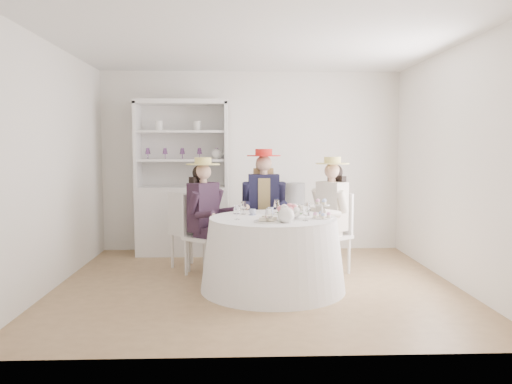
{
  "coord_description": "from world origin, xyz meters",
  "views": [
    {
      "loc": [
        -0.21,
        -5.59,
        1.55
      ],
      "look_at": [
        0.0,
        0.1,
        1.05
      ],
      "focal_mm": 35.0,
      "sensor_mm": 36.0,
      "label": 1
    }
  ],
  "objects": [
    {
      "name": "ground",
      "position": [
        0.0,
        0.0,
        0.0
      ],
      "size": [
        4.5,
        4.5,
        0.0
      ],
      "primitive_type": "plane",
      "color": "olive",
      "rests_on": "ground"
    },
    {
      "name": "flower_arrangement",
      "position": [
        0.35,
        -0.31,
        0.9
      ],
      "size": [
        0.21,
        0.21,
        0.08
      ],
      "rotation": [
        0.0,
        0.0,
        -0.22
      ],
      "color": "#DF6F7B",
      "rests_on": "tea_table"
    },
    {
      "name": "wall_left",
      "position": [
        -2.25,
        0.0,
        1.35
      ],
      "size": [
        0.0,
        4.5,
        4.5
      ],
      "primitive_type": "plane",
      "rotation": [
        1.57,
        0.0,
        1.57
      ],
      "color": "white",
      "rests_on": "ground"
    },
    {
      "name": "wall_right",
      "position": [
        2.25,
        0.0,
        1.35
      ],
      "size": [
        0.0,
        4.5,
        4.5
      ],
      "primitive_type": "plane",
      "rotation": [
        1.57,
        0.0,
        -1.57
      ],
      "color": "white",
      "rests_on": "ground"
    },
    {
      "name": "spare_chair",
      "position": [
        -0.88,
        0.78,
        0.53
      ],
      "size": [
        0.58,
        0.58,
        0.99
      ],
      "rotation": [
        0.0,
        0.0,
        2.37
      ],
      "color": "silver",
      "rests_on": "ground"
    },
    {
      "name": "guest_left",
      "position": [
        -0.61,
        0.45,
        0.81
      ],
      "size": [
        0.62,
        0.6,
        1.44
      ],
      "rotation": [
        0.0,
        0.0,
        0.89
      ],
      "color": "silver",
      "rests_on": "ground"
    },
    {
      "name": "stemware_set",
      "position": [
        0.17,
        -0.2,
        0.87
      ],
      "size": [
        0.87,
        0.91,
        0.15
      ],
      "color": "white",
      "rests_on": "tea_table"
    },
    {
      "name": "teacup_c",
      "position": [
        0.38,
        0.0,
        0.83
      ],
      "size": [
        0.09,
        0.09,
        0.06
      ],
      "primitive_type": "imported",
      "rotation": [
        0.0,
        0.0,
        0.24
      ],
      "color": "white",
      "rests_on": "tea_table"
    },
    {
      "name": "teacup_b",
      "position": [
        0.17,
        0.08,
        0.83
      ],
      "size": [
        0.09,
        0.09,
        0.07
      ],
      "primitive_type": "imported",
      "rotation": [
        0.0,
        0.0,
        -0.32
      ],
      "color": "white",
      "rests_on": "tea_table"
    },
    {
      "name": "hutch",
      "position": [
        -1.01,
        1.71,
        0.8
      ],
      "size": [
        1.44,
        0.79,
        2.24
      ],
      "rotation": [
        0.0,
        0.0,
        0.23
      ],
      "color": "silver",
      "rests_on": "ground"
    },
    {
      "name": "tea_table",
      "position": [
        0.17,
        -0.2,
        0.4
      ],
      "size": [
        1.59,
        1.59,
        0.8
      ],
      "rotation": [
        0.0,
        0.0,
        -0.43
      ],
      "color": "white",
      "rests_on": "ground"
    },
    {
      "name": "wall_back",
      "position": [
        0.0,
        2.0,
        1.35
      ],
      "size": [
        4.5,
        0.0,
        4.5
      ],
      "primitive_type": "plane",
      "rotation": [
        1.57,
        0.0,
        0.0
      ],
      "color": "white",
      "rests_on": "ground"
    },
    {
      "name": "wall_front",
      "position": [
        0.0,
        -2.0,
        1.35
      ],
      "size": [
        4.5,
        0.0,
        4.5
      ],
      "primitive_type": "plane",
      "rotation": [
        -1.57,
        0.0,
        0.0
      ],
      "color": "white",
      "rests_on": "ground"
    },
    {
      "name": "guest_right",
      "position": [
        0.93,
        0.48,
        0.81
      ],
      "size": [
        0.62,
        0.58,
        1.45
      ],
      "rotation": [
        0.0,
        0.0,
        -0.97
      ],
      "color": "silver",
      "rests_on": "ground"
    },
    {
      "name": "side_table",
      "position": [
        0.63,
        1.7,
        0.37
      ],
      "size": [
        0.61,
        0.61,
        0.73
      ],
      "primitive_type": "cube",
      "rotation": [
        0.0,
        0.0,
        0.36
      ],
      "color": "silver",
      "rests_on": "ground"
    },
    {
      "name": "ceiling",
      "position": [
        0.0,
        0.0,
        2.7
      ],
      "size": [
        4.5,
        4.5,
        0.0
      ],
      "primitive_type": "plane",
      "rotation": [
        3.14,
        0.0,
        0.0
      ],
      "color": "white",
      "rests_on": "wall_back"
    },
    {
      "name": "flower_bowl",
      "position": [
        0.39,
        -0.22,
        0.82
      ],
      "size": [
        0.29,
        0.29,
        0.05
      ],
      "primitive_type": "imported",
      "rotation": [
        0.0,
        0.0,
        0.42
      ],
      "color": "white",
      "rests_on": "tea_table"
    },
    {
      "name": "table_teapot",
      "position": [
        0.28,
        -0.6,
        0.87
      ],
      "size": [
        0.24,
        0.17,
        0.18
      ],
      "rotation": [
        0.0,
        0.0,
        -0.37
      ],
      "color": "white",
      "rests_on": "tea_table"
    },
    {
      "name": "cupcake_stand",
      "position": [
        0.69,
        -0.32,
        0.87
      ],
      "size": [
        0.22,
        0.22,
        0.21
      ],
      "rotation": [
        0.0,
        0.0,
        0.08
      ],
      "color": "white",
      "rests_on": "tea_table"
    },
    {
      "name": "guest_mid",
      "position": [
        0.13,
        0.82,
        0.87
      ],
      "size": [
        0.55,
        0.58,
        1.54
      ],
      "rotation": [
        0.0,
        0.0,
        0.0
      ],
      "color": "silver",
      "rests_on": "ground"
    },
    {
      "name": "sandwich_plate",
      "position": [
        0.1,
        -0.55,
        0.81
      ],
      "size": [
        0.29,
        0.29,
        0.06
      ],
      "rotation": [
        0.0,
        0.0,
        -0.4
      ],
      "color": "white",
      "rests_on": "tea_table"
    },
    {
      "name": "teacup_a",
      "position": [
        -0.04,
        -0.02,
        0.83
      ],
      "size": [
        0.09,
        0.09,
        0.06
      ],
      "primitive_type": "imported",
      "rotation": [
        0.0,
        0.0,
        -0.13
      ],
      "color": "white",
      "rests_on": "tea_table"
    },
    {
      "name": "hatbox",
      "position": [
        0.63,
        1.7,
        0.89
      ],
      "size": [
        0.34,
        0.34,
        0.31
      ],
      "primitive_type": "cylinder",
      "rotation": [
        0.0,
        0.0,
        -0.11
      ],
      "color": "black",
      "rests_on": "side_table"
    }
  ]
}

